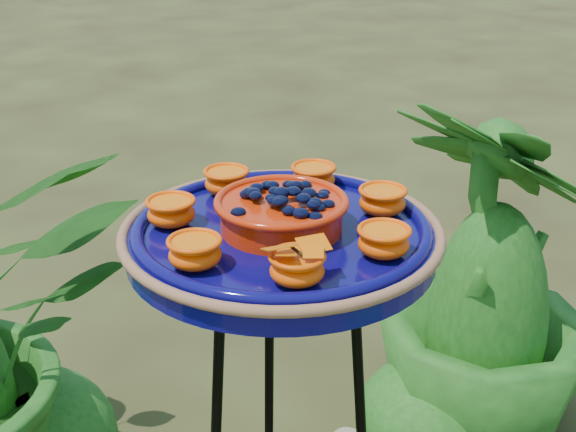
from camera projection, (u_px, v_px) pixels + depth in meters
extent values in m
torus|color=black|center=(282.00, 261.00, 1.16)|extent=(0.26, 0.26, 0.02)
cylinder|color=#09064F|center=(281.00, 242.00, 1.15)|extent=(0.46, 0.46, 0.04)
torus|color=#936342|center=(281.00, 231.00, 1.14)|extent=(0.46, 0.46, 0.02)
torus|color=#09064F|center=(281.00, 228.00, 1.14)|extent=(0.43, 0.43, 0.02)
cylinder|color=#B92306|center=(281.00, 216.00, 1.13)|extent=(0.18, 0.18, 0.04)
torus|color=#B92306|center=(281.00, 201.00, 1.12)|extent=(0.19, 0.19, 0.01)
ellipsoid|color=black|center=(281.00, 198.00, 1.12)|extent=(0.15, 0.15, 0.03)
ellipsoid|color=#E72F02|center=(382.00, 203.00, 1.18)|extent=(0.07, 0.07, 0.03)
cylinder|color=orange|center=(383.00, 192.00, 1.17)|extent=(0.06, 0.06, 0.01)
ellipsoid|color=#E72F02|center=(313.00, 179.00, 1.27)|extent=(0.07, 0.07, 0.03)
cylinder|color=orange|center=(314.00, 169.00, 1.26)|extent=(0.06, 0.06, 0.01)
ellipsoid|color=#E72F02|center=(227.00, 184.00, 1.25)|extent=(0.07, 0.07, 0.03)
cylinder|color=orange|center=(226.00, 173.00, 1.25)|extent=(0.06, 0.06, 0.01)
ellipsoid|color=#E72F02|center=(171.00, 214.00, 1.14)|extent=(0.07, 0.07, 0.03)
cylinder|color=orange|center=(170.00, 203.00, 1.14)|extent=(0.06, 0.06, 0.01)
ellipsoid|color=#E72F02|center=(195.00, 255.00, 1.03)|extent=(0.07, 0.07, 0.03)
cylinder|color=orange|center=(194.00, 243.00, 1.02)|extent=(0.06, 0.06, 0.01)
ellipsoid|color=#E72F02|center=(297.00, 271.00, 0.99)|extent=(0.07, 0.07, 0.03)
cylinder|color=orange|center=(297.00, 258.00, 0.98)|extent=(0.06, 0.06, 0.01)
ellipsoid|color=#E72F02|center=(384.00, 244.00, 1.06)|extent=(0.07, 0.07, 0.03)
cylinder|color=orange|center=(384.00, 232.00, 1.05)|extent=(0.06, 0.06, 0.01)
cylinder|color=black|center=(297.00, 251.00, 0.98)|extent=(0.01, 0.03, 0.00)
cube|color=#FF6D05|center=(279.00, 247.00, 0.97)|extent=(0.04, 0.03, 0.01)
cube|color=#FF6D05|center=(314.00, 244.00, 0.98)|extent=(0.04, 0.03, 0.01)
imported|color=#184813|center=(490.00, 289.00, 1.90)|extent=(0.70, 0.70, 0.93)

